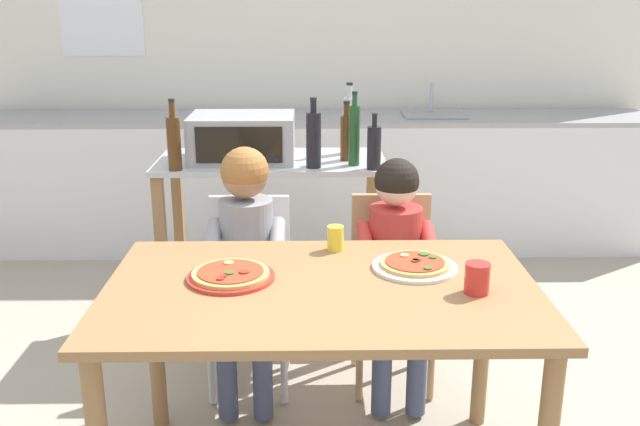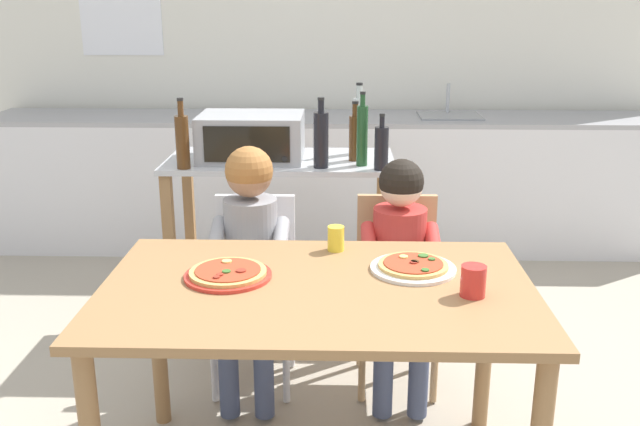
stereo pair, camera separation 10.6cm
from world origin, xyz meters
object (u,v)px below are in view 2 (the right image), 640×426
at_px(bottle_brown_beer, 182,140).
at_px(drinking_cup_red, 473,281).
at_px(child_in_grey_shirt, 249,243).
at_px(pizza_plate_white, 413,267).
at_px(dining_chair_right, 397,277).
at_px(pizza_plate_red_rimmed, 228,274).
at_px(bottle_dark_olive_oil, 362,134).
at_px(bottle_tall_green_wine, 355,136).
at_px(dining_table, 317,314).
at_px(bottle_clear_vinegar, 321,139).
at_px(kitchen_island_cart, 281,217).
at_px(bottle_squat_spirits, 359,124).
at_px(child_in_red_shirt, 400,252).
at_px(bottle_slim_sauce, 381,147).
at_px(dining_chair_left, 254,277).
at_px(drinking_cup_yellow, 336,238).
at_px(toaster_oven, 251,137).

bearing_deg(bottle_brown_beer, drinking_cup_red, -44.33).
height_order(child_in_grey_shirt, pizza_plate_white, child_in_grey_shirt).
xyz_separation_m(dining_chair_right, pizza_plate_red_rimmed, (-0.61, -0.68, 0.28)).
distance_m(bottle_dark_olive_oil, pizza_plate_red_rimmed, 1.18).
distance_m(bottle_tall_green_wine, child_in_grey_shirt, 0.82).
distance_m(bottle_tall_green_wine, dining_table, 1.27).
relative_size(dining_table, drinking_cup_red, 14.15).
bearing_deg(bottle_clear_vinegar, child_in_grey_shirt, -121.41).
distance_m(bottle_clear_vinegar, bottle_tall_green_wine, 0.22).
height_order(bottle_dark_olive_oil, child_in_grey_shirt, bottle_dark_olive_oil).
relative_size(bottle_brown_beer, pizza_plate_red_rimmed, 1.12).
bearing_deg(kitchen_island_cart, bottle_squat_spirits, 18.98).
relative_size(child_in_red_shirt, pizza_plate_red_rimmed, 3.46).
xyz_separation_m(bottle_slim_sauce, child_in_red_shirt, (0.06, -0.41, -0.35)).
distance_m(kitchen_island_cart, child_in_red_shirt, 0.83).
relative_size(bottle_dark_olive_oil, dining_chair_left, 0.42).
relative_size(bottle_squat_spirits, dining_chair_left, 0.43).
relative_size(bottle_brown_beer, dining_chair_left, 0.40).
bearing_deg(drinking_cup_red, bottle_dark_olive_oil, 104.69).
xyz_separation_m(bottle_slim_sauce, dining_table, (-0.26, -1.03, -0.34)).
relative_size(bottle_clear_vinegar, bottle_squat_spirits, 0.92).
height_order(bottle_squat_spirits, child_in_red_shirt, bottle_squat_spirits).
bearing_deg(kitchen_island_cart, bottle_tall_green_wine, -4.53).
distance_m(child_in_red_shirt, pizza_plate_white, 0.49).
distance_m(bottle_dark_olive_oil, dining_chair_left, 0.82).
bearing_deg(drinking_cup_red, bottle_squat_spirits, 102.42).
xyz_separation_m(child_in_red_shirt, pizza_plate_red_rimmed, (-0.61, -0.56, 0.12)).
distance_m(bottle_tall_green_wine, child_in_red_shirt, 0.72).
bearing_deg(dining_table, bottle_brown_beer, 121.97).
bearing_deg(bottle_clear_vinegar, bottle_tall_green_wine, 44.29).
distance_m(dining_chair_left, pizza_plate_white, 0.89).
bearing_deg(drinking_cup_red, bottle_tall_green_wine, 104.84).
bearing_deg(child_in_grey_shirt, dining_chair_right, 12.55).
distance_m(bottle_brown_beer, bottle_tall_green_wine, 0.80).
distance_m(bottle_brown_beer, bottle_dark_olive_oil, 0.82).
relative_size(child_in_grey_shirt, drinking_cup_yellow, 11.51).
bearing_deg(child_in_grey_shirt, bottle_tall_green_wine, 54.45).
bearing_deg(bottle_squat_spirits, child_in_grey_shirt, -120.78).
bearing_deg(pizza_plate_white, dining_chair_left, 136.43).
bearing_deg(dining_table, bottle_dark_olive_oil, 81.26).
bearing_deg(toaster_oven, pizza_plate_white, -58.35).
bearing_deg(bottle_clear_vinegar, dining_chair_left, -129.50).
bearing_deg(pizza_plate_white, bottle_slim_sauce, 94.06).
relative_size(toaster_oven, child_in_red_shirt, 0.49).
bearing_deg(drinking_cup_red, dining_chair_left, 134.38).
bearing_deg(kitchen_island_cart, child_in_red_shirt, -49.36).
xyz_separation_m(kitchen_island_cart, drinking_cup_red, (0.70, -1.31, 0.21)).
bearing_deg(dining_chair_right, child_in_grey_shirt, -167.45).
bearing_deg(bottle_brown_beer, dining_table, -58.03).
height_order(kitchen_island_cart, drinking_cup_yellow, kitchen_island_cart).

